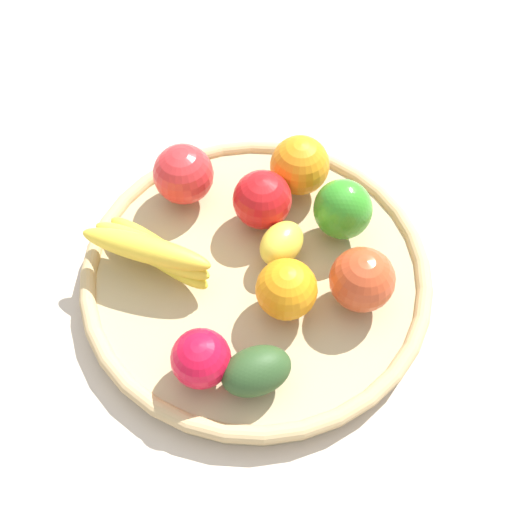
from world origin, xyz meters
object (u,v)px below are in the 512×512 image
(banana_bunch, at_px, (152,250))
(apple_3, at_px, (262,200))
(orange_0, at_px, (300,165))
(apple_0, at_px, (183,174))
(lemon_0, at_px, (282,243))
(orange_1, at_px, (286,289))
(apple_2, at_px, (201,359))
(bell_pepper, at_px, (343,210))
(avocado, at_px, (256,371))
(apple_1, at_px, (363,276))

(banana_bunch, relative_size, apple_3, 2.22)
(orange_0, xyz_separation_m, apple_0, (-0.14, -0.07, 0.00))
(apple_0, bearing_deg, orange_0, 26.20)
(lemon_0, bearing_deg, banana_bunch, -154.17)
(banana_bunch, xyz_separation_m, orange_1, (0.17, 0.00, 0.00))
(apple_2, bearing_deg, apple_0, 118.14)
(apple_0, distance_m, lemon_0, 0.16)
(apple_3, height_order, orange_1, apple_3)
(bell_pepper, distance_m, apple_2, 0.26)
(banana_bunch, xyz_separation_m, avocado, (0.17, -0.10, -0.00))
(apple_2, bearing_deg, lemon_0, 80.28)
(banana_bunch, distance_m, avocado, 0.20)
(avocado, xyz_separation_m, apple_0, (-0.18, 0.22, 0.01))
(avocado, height_order, lemon_0, avocado)
(orange_1, xyz_separation_m, apple_2, (-0.06, -0.11, -0.00))
(lemon_0, bearing_deg, apple_1, -11.21)
(avocado, xyz_separation_m, orange_0, (-0.04, 0.29, 0.01))
(orange_0, xyz_separation_m, orange_1, (0.04, -0.18, -0.00))
(bell_pepper, relative_size, apple_0, 1.07)
(bell_pepper, relative_size, lemon_0, 1.30)
(apple_3, xyz_separation_m, apple_2, (0.01, -0.23, -0.00))
(bell_pepper, height_order, apple_0, bell_pepper)
(orange_1, distance_m, apple_0, 0.22)
(apple_0, height_order, apple_2, apple_0)
(apple_0, height_order, lemon_0, apple_0)
(apple_1, height_order, orange_0, orange_0)
(apple_1, relative_size, apple_0, 0.97)
(bell_pepper, height_order, apple_3, bell_pepper)
(orange_1, bearing_deg, banana_bunch, -179.38)
(apple_1, height_order, apple_0, apple_0)
(bell_pepper, xyz_separation_m, apple_1, (0.05, -0.08, -0.00))
(orange_0, xyz_separation_m, lemon_0, (0.02, -0.12, -0.02))
(apple_3, bearing_deg, banana_bunch, -130.98)
(orange_0, relative_size, orange_1, 1.09)
(apple_2, bearing_deg, orange_1, 62.15)
(orange_1, bearing_deg, apple_0, 147.22)
(apple_1, distance_m, apple_0, 0.27)
(orange_0, height_order, apple_2, orange_0)
(banana_bunch, bearing_deg, orange_1, 0.62)
(bell_pepper, distance_m, banana_bunch, 0.24)
(orange_0, relative_size, lemon_0, 1.21)
(avocado, distance_m, apple_3, 0.23)
(apple_0, bearing_deg, banana_bunch, -85.07)
(apple_0, bearing_deg, orange_1, -32.78)
(banana_bunch, bearing_deg, apple_1, 10.89)
(orange_0, xyz_separation_m, apple_3, (-0.03, -0.07, -0.00))
(apple_3, distance_m, lemon_0, 0.06)
(orange_1, bearing_deg, bell_pepper, 77.12)
(avocado, height_order, apple_3, apple_3)
(apple_2, bearing_deg, apple_1, 49.02)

